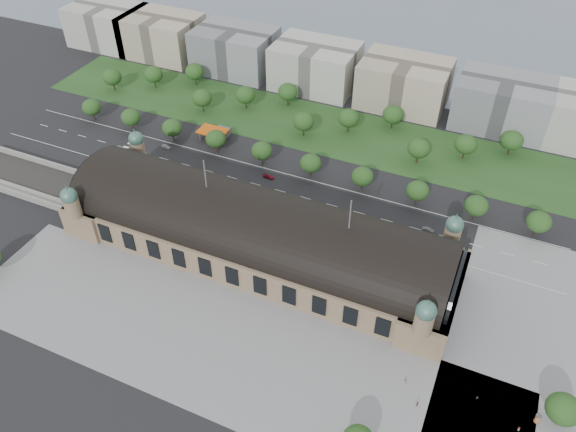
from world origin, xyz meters
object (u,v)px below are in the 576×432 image
at_px(parked_car_5, 220,193).
at_px(bus_west, 260,197).
at_px(parked_car_1, 191,185).
at_px(traffic_car_2, 178,177).
at_px(parked_car_6, 193,186).
at_px(petrol_station, 218,131).
at_px(pedestrian_1, 417,404).
at_px(traffic_car_4, 322,212).
at_px(traffic_car_1, 166,147).
at_px(pedestrian_0, 405,381).
at_px(traffic_car_3, 269,177).
at_px(pedestrian_2, 477,397).
at_px(parked_car_3, 188,190).
at_px(bus_mid, 284,199).
at_px(traffic_car_5, 428,230).
at_px(parked_car_0, 152,180).
at_px(pedestrian_5, 519,429).
at_px(parked_car_2, 182,183).
at_px(advertising_column, 538,418).
at_px(parked_car_4, 175,181).
at_px(bus_east, 373,224).

relative_size(parked_car_5, bus_west, 0.50).
bearing_deg(parked_car_5, parked_car_1, -126.68).
bearing_deg(traffic_car_2, parked_car_1, 76.17).
height_order(traffic_car_2, parked_car_6, parked_car_6).
relative_size(petrol_station, traffic_car_2, 2.77).
relative_size(parked_car_1, pedestrian_1, 2.45).
bearing_deg(traffic_car_4, traffic_car_1, -107.13).
height_order(traffic_car_4, pedestrian_0, pedestrian_0).
height_order(traffic_car_3, pedestrian_2, pedestrian_2).
xyz_separation_m(parked_car_6, bus_west, (30.99, 4.02, 0.88)).
distance_m(traffic_car_2, parked_car_3, 11.16).
bearing_deg(traffic_car_4, parked_car_5, -89.50).
distance_m(parked_car_1, parked_car_3, 3.57).
xyz_separation_m(traffic_car_3, bus_mid, (13.16, -12.56, 0.99)).
bearing_deg(traffic_car_4, bus_mid, -100.19).
xyz_separation_m(traffic_car_5, parked_car_0, (-119.93, -16.90, -0.12)).
relative_size(parked_car_3, pedestrian_5, 2.15).
height_order(traffic_car_5, parked_car_3, traffic_car_5).
bearing_deg(parked_car_2, advertising_column, 34.42).
bearing_deg(traffic_car_3, traffic_car_5, -94.63).
relative_size(traffic_car_4, bus_west, 0.42).
height_order(traffic_car_3, parked_car_5, parked_car_5).
distance_m(parked_car_4, parked_car_5, 22.72).
height_order(petrol_station, traffic_car_2, petrol_station).
distance_m(traffic_car_2, pedestrian_2, 152.83).
relative_size(parked_car_3, bus_east, 0.31).
bearing_deg(pedestrian_5, parked_car_4, -139.73).
bearing_deg(parked_car_0, pedestrian_1, 44.96).
bearing_deg(traffic_car_3, pedestrian_5, -123.99).
bearing_deg(traffic_car_1, traffic_car_3, -86.29).
bearing_deg(pedestrian_1, pedestrian_2, -24.24).
relative_size(traffic_car_3, pedestrian_1, 2.64).
xyz_separation_m(parked_car_6, pedestrian_0, (110.75, -57.92, 0.14)).
distance_m(pedestrian_2, pedestrian_5, 13.71).
relative_size(traffic_car_5, bus_west, 0.43).
bearing_deg(petrol_station, parked_car_2, -83.87).
height_order(advertising_column, pedestrian_5, advertising_column).
distance_m(traffic_car_5, pedestrian_5, 85.19).
bearing_deg(parked_car_4, traffic_car_5, 62.82).
bearing_deg(bus_west, pedestrian_2, -116.99).
relative_size(parked_car_0, bus_mid, 0.34).
bearing_deg(pedestrian_0, bus_west, 122.07).
xyz_separation_m(traffic_car_5, parked_car_2, (-106.44, -13.41, -0.11)).
bearing_deg(parked_car_0, pedestrian_2, 50.48).
relative_size(traffic_car_1, parked_car_2, 0.92).
xyz_separation_m(parked_car_5, pedestrian_5, (131.19, -59.80, 0.09)).
height_order(bus_east, advertising_column, bus_east).
relative_size(bus_east, pedestrian_2, 7.69).
height_order(traffic_car_4, traffic_car_5, traffic_car_4).
xyz_separation_m(parked_car_6, bus_mid, (40.67, 7.00, 1.03)).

